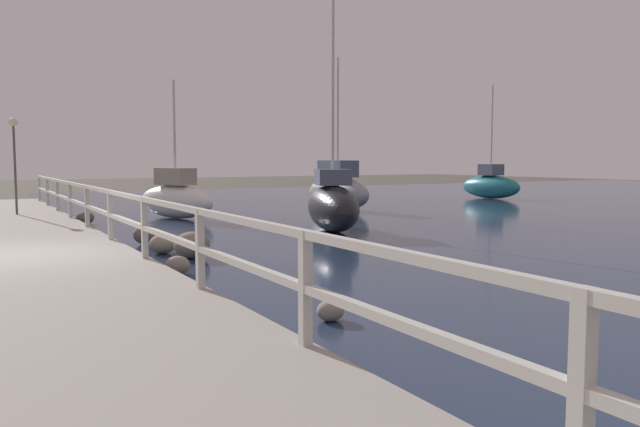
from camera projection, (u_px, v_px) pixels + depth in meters
name	position (u px, v px, depth m)	size (l,w,h in m)	color
ground_plane	(23.00, 274.00, 11.25)	(120.00, 120.00, 0.00)	#4C473D
dock_walkway	(23.00, 264.00, 11.23)	(3.87, 36.00, 0.35)	#9E998E
railing	(125.00, 211.00, 12.06)	(0.10, 32.50, 1.07)	beige
boulder_near_dock	(177.00, 265.00, 11.12)	(0.45, 0.41, 0.34)	gray
boulder_mid_strip	(147.00, 234.00, 15.16)	(0.66, 0.59, 0.49)	#666056
boulder_far_strip	(330.00, 311.00, 7.92)	(0.36, 0.33, 0.27)	gray
boulder_water_edge	(192.00, 245.00, 12.97)	(0.75, 0.68, 0.57)	slate
boulder_downstream	(85.00, 218.00, 19.95)	(0.55, 0.49, 0.41)	#666056
boulder_upstream	(163.00, 244.00, 13.61)	(0.58, 0.53, 0.44)	gray
dock_lamp	(14.00, 142.00, 19.44)	(0.27, 0.27, 3.02)	#514C47
sailboat_teal	(490.00, 185.00, 33.44)	(1.38, 3.96, 6.02)	#1E707A
sailboat_white	(176.00, 198.00, 21.94)	(2.36, 3.85, 4.82)	white
sailboat_gray	(338.00, 190.00, 25.65)	(1.42, 4.59, 6.19)	gray
sailboat_black	(333.00, 205.00, 17.96)	(2.71, 4.36, 8.24)	black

